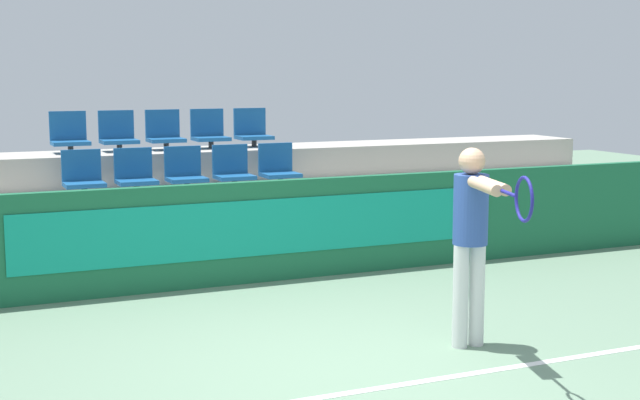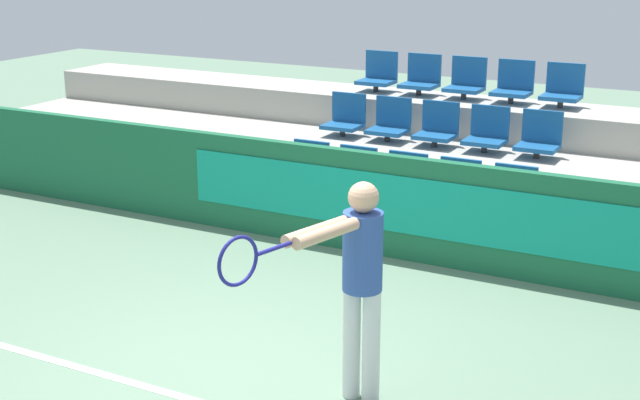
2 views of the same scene
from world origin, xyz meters
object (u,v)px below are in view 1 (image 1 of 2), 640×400
object	(u,v)px
stadium_chair_14	(252,131)
stadium_chair_0	(99,224)
stadium_chair_1	(155,221)
stadium_chair_12	(165,133)
stadium_chair_2	(209,217)
stadium_chair_5	(83,177)
stadium_chair_7	(185,172)
stadium_chair_11	(118,135)
tennis_player	(473,228)
stadium_chair_9	(278,168)
stadium_chair_10	(69,136)
stadium_chair_4	(309,210)
stadium_chair_6	(135,174)
stadium_chair_8	(233,170)
stadium_chair_13	(209,132)
stadium_chair_3	(260,214)

from	to	relation	value
stadium_chair_14	stadium_chair_0	bearing A→B (deg)	-140.86
stadium_chair_1	stadium_chair_12	xyz separation A→B (m)	(0.62, 2.01, 0.83)
stadium_chair_2	stadium_chair_5	world-z (taller)	stadium_chair_5
stadium_chair_0	stadium_chair_7	xyz separation A→B (m)	(1.23, 1.00, 0.42)
stadium_chair_11	tennis_player	bearing A→B (deg)	-72.75
stadium_chair_9	stadium_chair_5	bearing A→B (deg)	180.00
stadium_chair_0	stadium_chair_10	xyz separation A→B (m)	(0.00, 2.01, 0.83)
stadium_chair_4	stadium_chair_10	size ratio (longest dim) A/B	1.00
stadium_chair_11	tennis_player	size ratio (longest dim) A/B	0.32
stadium_chair_2	stadium_chair_4	distance (m)	1.23
stadium_chair_9	stadium_chair_12	distance (m)	1.64
stadium_chair_10	stadium_chair_1	bearing A→B (deg)	-72.92
stadium_chair_4	stadium_chair_11	distance (m)	2.86
tennis_player	stadium_chair_6	bearing A→B (deg)	126.06
stadium_chair_1	stadium_chair_8	bearing A→B (deg)	39.14
stadium_chair_0	stadium_chair_2	bearing A→B (deg)	0.00
stadium_chair_9	stadium_chair_13	size ratio (longest dim) A/B	1.00
stadium_chair_9	stadium_chair_0	bearing A→B (deg)	-157.86
stadium_chair_1	tennis_player	size ratio (longest dim) A/B	0.32
stadium_chair_12	stadium_chair_5	bearing A→B (deg)	-140.86
stadium_chair_1	stadium_chair_12	bearing A→B (deg)	72.92
stadium_chair_4	stadium_chair_14	size ratio (longest dim) A/B	1.00
stadium_chair_2	stadium_chair_13	size ratio (longest dim) A/B	1.00
stadium_chair_2	stadium_chair_9	xyz separation A→B (m)	(1.23, 1.00, 0.42)
stadium_chair_10	stadium_chair_12	distance (m)	1.23
stadium_chair_0	stadium_chair_13	world-z (taller)	stadium_chair_13
stadium_chair_13	stadium_chair_2	bearing A→B (deg)	-107.08
stadium_chair_6	stadium_chair_2	bearing A→B (deg)	-58.43
stadium_chair_7	tennis_player	bearing A→B (deg)	-76.23
stadium_chair_10	stadium_chair_11	distance (m)	0.62
stadium_chair_4	stadium_chair_13	distance (m)	2.26
stadium_chair_3	stadium_chair_4	xyz separation A→B (m)	(0.62, 0.00, 0.00)
stadium_chair_10	stadium_chair_14	distance (m)	2.47
stadium_chair_5	stadium_chair_8	distance (m)	1.85
stadium_chair_6	stadium_chair_0	bearing A→B (deg)	-121.57
stadium_chair_7	stadium_chair_2	bearing A→B (deg)	-90.00
stadium_chair_4	stadium_chair_11	size ratio (longest dim) A/B	1.00
stadium_chair_7	stadium_chair_10	bearing A→B (deg)	140.86
stadium_chair_3	tennis_player	size ratio (longest dim) A/B	0.32
stadium_chair_5	stadium_chair_7	world-z (taller)	same
stadium_chair_0	stadium_chair_10	distance (m)	2.17
stadium_chair_0	stadium_chair_8	distance (m)	2.15
stadium_chair_3	stadium_chair_4	world-z (taller)	same
stadium_chair_3	stadium_chair_6	size ratio (longest dim) A/B	1.00
stadium_chair_13	tennis_player	size ratio (longest dim) A/B	0.32
stadium_chair_4	stadium_chair_11	world-z (taller)	stadium_chair_11
stadium_chair_8	stadium_chair_0	bearing A→B (deg)	-151.52
stadium_chair_1	stadium_chair_11	distance (m)	2.17
stadium_chair_5	stadium_chair_9	world-z (taller)	same
stadium_chair_2	stadium_chair_12	distance (m)	2.17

